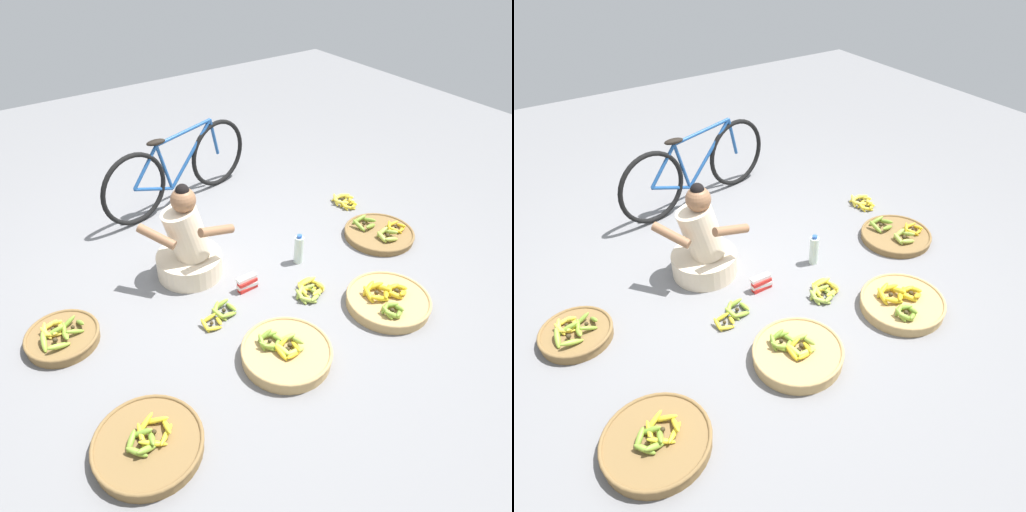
% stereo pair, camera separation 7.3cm
% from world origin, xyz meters
% --- Properties ---
extents(ground_plane, '(10.00, 10.00, 0.00)m').
position_xyz_m(ground_plane, '(0.00, 0.00, 0.00)').
color(ground_plane, slate).
extents(vendor_woman_front, '(0.67, 0.52, 0.81)m').
position_xyz_m(vendor_woman_front, '(-0.30, 0.30, 0.26)').
color(vendor_woman_front, beige).
rests_on(vendor_woman_front, ground).
extents(bicycle_leaning, '(1.67, 0.41, 0.73)m').
position_xyz_m(bicycle_leaning, '(0.17, 1.34, 0.36)').
color(bicycle_leaning, black).
rests_on(bicycle_leaning, ground).
extents(banana_basket_front_left, '(0.62, 0.62, 0.16)m').
position_xyz_m(banana_basket_front_left, '(0.72, -0.88, 0.05)').
color(banana_basket_front_left, tan).
rests_on(banana_basket_front_left, ground).
extents(banana_basket_back_center, '(0.61, 0.61, 0.13)m').
position_xyz_m(banana_basket_back_center, '(1.33, -0.20, 0.04)').
color(banana_basket_back_center, brown).
rests_on(banana_basket_back_center, ground).
extents(banana_basket_near_vendor, '(0.62, 0.62, 0.15)m').
position_xyz_m(banana_basket_near_vendor, '(-1.24, -0.95, 0.05)').
color(banana_basket_near_vendor, brown).
rests_on(banana_basket_near_vendor, ground).
extents(banana_basket_front_center, '(0.50, 0.50, 0.16)m').
position_xyz_m(banana_basket_front_center, '(-1.38, 0.13, 0.05)').
color(banana_basket_front_center, brown).
rests_on(banana_basket_front_center, ground).
extents(banana_basket_back_left, '(0.60, 0.60, 0.16)m').
position_xyz_m(banana_basket_back_left, '(-0.22, -0.86, 0.06)').
color(banana_basket_back_left, tan).
rests_on(banana_basket_back_left, ground).
extents(loose_bananas_mid_left, '(0.24, 0.31, 0.09)m').
position_xyz_m(loose_bananas_mid_left, '(1.47, 0.40, 0.03)').
color(loose_bananas_mid_left, yellow).
rests_on(loose_bananas_mid_left, ground).
extents(loose_bananas_mid_right, '(0.28, 0.28, 0.09)m').
position_xyz_m(loose_bananas_mid_right, '(0.33, -0.44, 0.03)').
color(loose_bananas_mid_right, yellow).
rests_on(loose_bananas_mid_right, ground).
extents(loose_bananas_near_bicycle, '(0.29, 0.25, 0.09)m').
position_xyz_m(loose_bananas_near_bicycle, '(-0.37, -0.27, 0.03)').
color(loose_bananas_near_bicycle, '#8CAD38').
rests_on(loose_bananas_near_bicycle, ground).
extents(water_bottle, '(0.08, 0.08, 0.27)m').
position_xyz_m(water_bottle, '(0.51, -0.08, 0.12)').
color(water_bottle, silver).
rests_on(water_bottle, ground).
extents(packet_carton_stack, '(0.17, 0.07, 0.12)m').
position_xyz_m(packet_carton_stack, '(-0.03, -0.13, 0.06)').
color(packet_carton_stack, red).
rests_on(packet_carton_stack, ground).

